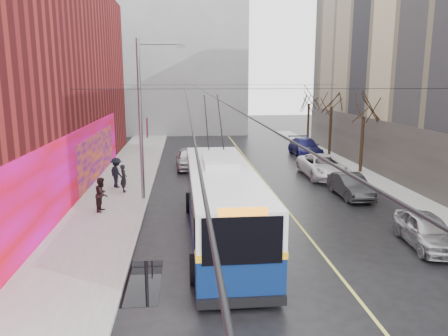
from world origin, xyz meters
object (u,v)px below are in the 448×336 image
at_px(tree_far, 309,96).
at_px(parked_car_c, 323,166).
at_px(trolleybus, 222,202).
at_px(pedestrian_b, 102,194).
at_px(pedestrian_a, 124,178).
at_px(tree_near, 364,106).
at_px(pedestrian_c, 117,173).
at_px(streetlight_pole, 143,116).
at_px(following_car, 189,158).
at_px(parked_car_b, 350,186).
at_px(tree_mid, 332,98).
at_px(parked_car_d, 305,147).
at_px(parked_car_a, 426,230).

height_order(tree_far, parked_car_c, tree_far).
xyz_separation_m(trolleybus, pedestrian_b, (-5.84, 4.19, -0.63)).
bearing_deg(pedestrian_a, tree_near, -91.47).
relative_size(parked_car_c, pedestrian_c, 2.99).
distance_m(streetlight_pole, following_car, 10.36).
bearing_deg(pedestrian_a, tree_far, -58.37).
distance_m(tree_far, trolleybus, 29.03).
bearing_deg(parked_car_b, tree_mid, 75.35).
bearing_deg(pedestrian_a, parked_car_b, -114.46).
bearing_deg(streetlight_pole, parked_car_d, 46.42).
bearing_deg(streetlight_pole, pedestrian_b, -131.53).
height_order(tree_mid, parked_car_d, tree_mid).
xyz_separation_m(streetlight_pole, pedestrian_a, (-1.44, 1.59, -3.85)).
relative_size(parked_car_c, following_car, 1.20).
distance_m(tree_mid, pedestrian_c, 20.42).
bearing_deg(pedestrian_b, tree_far, -30.33).
height_order(parked_car_a, following_car, following_car).
distance_m(tree_near, trolleybus, 17.19).
distance_m(parked_car_b, parked_car_c, 5.42).
height_order(following_car, pedestrian_c, pedestrian_c).
relative_size(parked_car_c, pedestrian_a, 3.36).
xyz_separation_m(streetlight_pole, pedestrian_c, (-2.03, 2.77, -3.75)).
xyz_separation_m(tree_far, parked_car_a, (-2.97, -28.13, -4.44)).
height_order(parked_car_a, parked_car_b, parked_car_a).
bearing_deg(streetlight_pole, parked_car_a, -33.75).
relative_size(parked_car_b, parked_car_d, 0.76).
bearing_deg(tree_mid, parked_car_a, -98.01).
distance_m(pedestrian_a, pedestrian_c, 1.32).
bearing_deg(pedestrian_b, trolleybus, -118.38).
height_order(tree_mid, pedestrian_a, tree_mid).
relative_size(parked_car_b, parked_car_c, 0.73).
bearing_deg(following_car, tree_near, -16.34).
relative_size(parked_car_c, parked_car_d, 1.03).
bearing_deg(tree_far, parked_car_d, -107.90).
xyz_separation_m(streetlight_pole, tree_mid, (15.14, 13.00, 0.41)).
bearing_deg(parked_car_b, streetlight_pole, 177.37).
height_order(tree_far, parked_car_a, tree_far).
bearing_deg(pedestrian_c, parked_car_b, -140.39).
bearing_deg(pedestrian_a, following_car, -44.01).
distance_m(streetlight_pole, tree_near, 16.28).
relative_size(trolleybus, following_car, 2.69).
xyz_separation_m(tree_far, following_car, (-12.60, -10.81, -4.33)).
bearing_deg(parked_car_d, streetlight_pole, -132.73).
xyz_separation_m(tree_near, parked_car_c, (-3.12, -0.90, -4.19)).
xyz_separation_m(tree_near, tree_mid, (0.00, 7.00, 0.28)).
bearing_deg(tree_mid, tree_near, -90.00).
distance_m(parked_car_c, pedestrian_c, 14.24).
distance_m(tree_mid, following_car, 13.89).
height_order(parked_car_d, pedestrian_a, pedestrian_a).
distance_m(tree_far, parked_car_b, 21.04).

